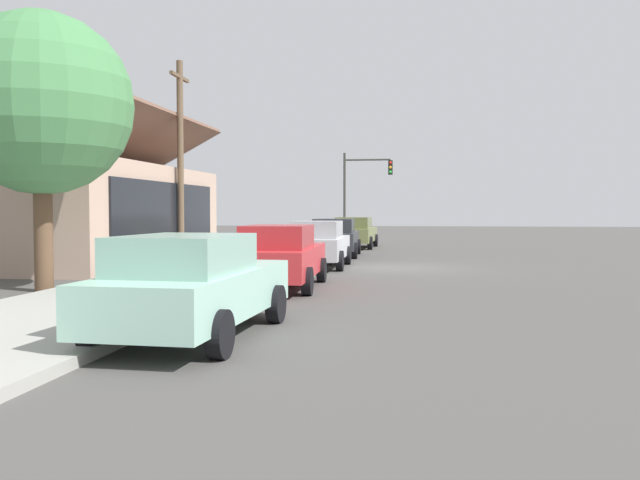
% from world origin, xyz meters
% --- Properties ---
extents(ground_plane, '(120.00, 120.00, 0.00)m').
position_xyz_m(ground_plane, '(0.00, 0.00, 0.00)').
color(ground_plane, '#4C4947').
extents(sidewalk_curb, '(60.00, 4.20, 0.16)m').
position_xyz_m(sidewalk_curb, '(0.00, 5.60, 0.08)').
color(sidewalk_curb, '#A3A099').
rests_on(sidewalk_curb, ground).
extents(car_seafoam, '(4.82, 2.17, 1.59)m').
position_xyz_m(car_seafoam, '(-13.28, 2.75, 0.82)').
color(car_seafoam, '#9ED1BC').
rests_on(car_seafoam, ground).
extents(car_cherry, '(4.82, 2.05, 1.59)m').
position_xyz_m(car_cherry, '(-6.60, 2.76, 0.81)').
color(car_cherry, red).
rests_on(car_cherry, ground).
extents(car_silver, '(4.45, 1.99, 1.59)m').
position_xyz_m(car_silver, '(-0.35, 2.73, 0.81)').
color(car_silver, silver).
rests_on(car_silver, ground).
extents(car_charcoal, '(4.84, 2.18, 1.59)m').
position_xyz_m(car_charcoal, '(5.33, 2.88, 0.82)').
color(car_charcoal, '#2D3035').
rests_on(car_charcoal, ground).
extents(car_olive, '(4.91, 2.17, 1.59)m').
position_xyz_m(car_olive, '(11.77, 2.65, 0.82)').
color(car_olive, olive).
rests_on(car_olive, ground).
extents(storefront_building, '(12.57, 7.46, 5.60)m').
position_xyz_m(storefront_building, '(0.56, 11.98, 1.93)').
color(storefront_building, tan).
rests_on(storefront_building, ground).
extents(shade_tree, '(4.33, 4.33, 6.65)m').
position_xyz_m(shade_tree, '(-8.06, 8.25, 4.46)').
color(shade_tree, brown).
rests_on(shade_tree, ground).
extents(traffic_light_main, '(0.37, 2.79, 5.20)m').
position_xyz_m(traffic_light_main, '(15.52, 2.54, 3.49)').
color(traffic_light_main, '#383833').
rests_on(traffic_light_main, ground).
extents(utility_pole_wooden, '(1.80, 0.24, 7.50)m').
position_xyz_m(utility_pole_wooden, '(1.31, 8.20, 3.93)').
color(utility_pole_wooden, brown).
rests_on(utility_pole_wooden, ground).
extents(fire_hydrant_red, '(0.22, 0.22, 0.71)m').
position_xyz_m(fire_hydrant_red, '(-7.15, 4.20, 0.50)').
color(fire_hydrant_red, red).
rests_on(fire_hydrant_red, sidewalk_curb).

